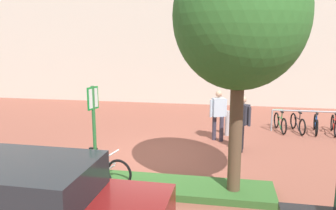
# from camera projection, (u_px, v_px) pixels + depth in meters

# --- Properties ---
(ground_plane) EXTENTS (60.00, 60.00, 0.00)m
(ground_plane) POSITION_uv_depth(u_px,v_px,m) (156.00, 158.00, 9.75)
(ground_plane) COLOR brown
(building_facade) EXTENTS (28.00, 1.20, 10.00)m
(building_facade) POSITION_uv_depth(u_px,v_px,m) (191.00, 8.00, 17.47)
(building_facade) COLOR beige
(building_facade) RESTS_ON ground
(planter_strip) EXTENTS (7.00, 1.10, 0.16)m
(planter_strip) POSITION_uv_depth(u_px,v_px,m) (121.00, 183.00, 7.83)
(planter_strip) COLOR #336028
(planter_strip) RESTS_ON ground
(tree_sidewalk) EXTENTS (2.71, 2.71, 5.35)m
(tree_sidewalk) POSITION_uv_depth(u_px,v_px,m) (240.00, 17.00, 6.62)
(tree_sidewalk) COLOR brown
(tree_sidewalk) RESTS_ON ground
(parking_sign_post) EXTENTS (0.13, 0.35, 2.37)m
(parking_sign_post) POSITION_uv_depth(u_px,v_px,m) (94.00, 121.00, 7.65)
(parking_sign_post) COLOR #2D7238
(parking_sign_post) RESTS_ON ground
(bike_at_sign) EXTENTS (1.66, 0.49, 0.86)m
(bike_at_sign) POSITION_uv_depth(u_px,v_px,m) (101.00, 169.00, 7.98)
(bike_at_sign) COLOR black
(bike_at_sign) RESTS_ON ground
(bike_rack_cluster) EXTENTS (3.21, 1.59, 0.83)m
(bike_rack_cluster) POSITION_uv_depth(u_px,v_px,m) (316.00, 123.00, 12.31)
(bike_rack_cluster) COLOR #99999E
(bike_rack_cluster) RESTS_ON ground
(bollard_steel) EXTENTS (0.16, 0.16, 0.90)m
(bollard_steel) POSITION_uv_depth(u_px,v_px,m) (227.00, 123.00, 11.93)
(bollard_steel) COLOR #ADADB2
(bollard_steel) RESTS_ON ground
(person_shirt_white) EXTENTS (0.57, 0.38, 1.72)m
(person_shirt_white) POSITION_uv_depth(u_px,v_px,m) (218.00, 112.00, 11.23)
(person_shirt_white) COLOR #383342
(person_shirt_white) RESTS_ON ground
(person_suited_dark) EXTENTS (0.50, 0.47, 1.72)m
(person_suited_dark) POSITION_uv_depth(u_px,v_px,m) (242.00, 120.00, 10.19)
(person_suited_dark) COLOR black
(person_suited_dark) RESTS_ON ground
(car_maroon_wagon) EXTENTS (4.33, 2.09, 1.54)m
(car_maroon_wagon) POSITION_uv_depth(u_px,v_px,m) (29.00, 209.00, 5.27)
(car_maroon_wagon) COLOR maroon
(car_maroon_wagon) RESTS_ON ground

